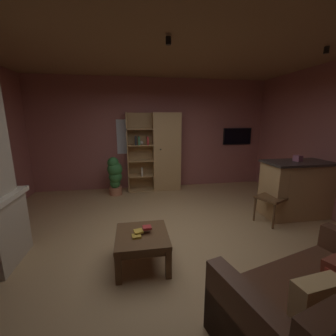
{
  "coord_description": "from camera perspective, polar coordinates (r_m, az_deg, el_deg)",
  "views": [
    {
      "loc": [
        -0.56,
        -2.96,
        1.82
      ],
      "look_at": [
        0.0,
        0.4,
        1.05
      ],
      "focal_mm": 23.18,
      "sensor_mm": 36.0,
      "label": 1
    }
  ],
  "objects": [
    {
      "name": "floor",
      "position": [
        3.52,
        1.12,
        -18.55
      ],
      "size": [
        6.09,
        5.55,
        0.02
      ],
      "primitive_type": "cube",
      "color": "tan",
      "rests_on": "ground"
    },
    {
      "name": "track_light_spot_2",
      "position": [
        4.13,
        36.22,
        23.74
      ],
      "size": [
        0.07,
        0.07,
        0.09
      ],
      "primitive_type": "cylinder",
      "color": "black"
    },
    {
      "name": "coffee_table",
      "position": [
        2.89,
        -6.81,
        -18.27
      ],
      "size": [
        0.65,
        0.69,
        0.42
      ],
      "color": "brown",
      "rests_on": "ground"
    },
    {
      "name": "ceiling",
      "position": [
        3.18,
        1.38,
        31.62
      ],
      "size": [
        6.09,
        5.55,
        0.02
      ],
      "primitive_type": "cube",
      "color": "#8E6B47"
    },
    {
      "name": "tissue_box",
      "position": [
        4.67,
        30.97,
        2.21
      ],
      "size": [
        0.14,
        0.14,
        0.11
      ],
      "primitive_type": "cube",
      "rotation": [
        0.0,
        0.0,
        0.23
      ],
      "color": "#995972",
      "rests_on": "kitchen_bar_counter"
    },
    {
      "name": "dining_chair",
      "position": [
        4.32,
        26.07,
        -5.97
      ],
      "size": [
        0.56,
        0.56,
        0.92
      ],
      "color": "brown",
      "rests_on": "ground"
    },
    {
      "name": "window_pane_back",
      "position": [
        5.75,
        -10.24,
        8.09
      ],
      "size": [
        0.62,
        0.01,
        0.88
      ],
      "primitive_type": "cube",
      "color": "white"
    },
    {
      "name": "wall_back",
      "position": [
        5.81,
        -3.92,
        8.76
      ],
      "size": [
        6.21,
        0.06,
        2.84
      ],
      "primitive_type": "cube",
      "color": "#9E5B56",
      "rests_on": "ground"
    },
    {
      "name": "wall_mounted_tv",
      "position": [
        6.42,
        17.73,
        7.96
      ],
      "size": [
        0.8,
        0.06,
        0.45
      ],
      "color": "black"
    },
    {
      "name": "potted_floor_plant",
      "position": [
        5.39,
        -13.79,
        -1.75
      ],
      "size": [
        0.36,
        0.36,
        0.94
      ],
      "color": "#B77051",
      "rests_on": "ground"
    },
    {
      "name": "table_book_0",
      "position": [
        2.78,
        -8.28,
        -17.33
      ],
      "size": [
        0.12,
        0.11,
        0.03
      ],
      "primitive_type": "cube",
      "rotation": [
        0.0,
        0.0,
        0.13
      ],
      "color": "gold",
      "rests_on": "coffee_table"
    },
    {
      "name": "table_book_1",
      "position": [
        2.83,
        -7.8,
        -16.16
      ],
      "size": [
        0.13,
        0.12,
        0.02
      ],
      "primitive_type": "cube",
      "rotation": [
        0.0,
        0.0,
        0.23
      ],
      "color": "gold",
      "rests_on": "coffee_table"
    },
    {
      "name": "kitchen_bar_counter",
      "position": [
        4.86,
        31.69,
        -4.59
      ],
      "size": [
        1.49,
        0.65,
        1.06
      ],
      "color": "tan",
      "rests_on": "ground"
    },
    {
      "name": "track_light_spot_1",
      "position": [
        3.12,
        0.1,
        30.46
      ],
      "size": [
        0.07,
        0.07,
        0.09
      ],
      "primitive_type": "cylinder",
      "color": "black"
    },
    {
      "name": "bookshelf_cabinet",
      "position": [
        5.61,
        -1.36,
        4.15
      ],
      "size": [
        1.35,
        0.41,
        1.98
      ],
      "color": "tan",
      "rests_on": "ground"
    },
    {
      "name": "table_book_2",
      "position": [
        2.85,
        -5.54,
        -15.32
      ],
      "size": [
        0.12,
        0.11,
        0.03
      ],
      "primitive_type": "cube",
      "rotation": [
        0.0,
        0.0,
        0.08
      ],
      "color": "#B22D2D",
      "rests_on": "coffee_table"
    },
    {
      "name": "leather_couch",
      "position": [
        2.48,
        35.95,
        -27.56
      ],
      "size": [
        1.83,
        1.29,
        0.84
      ],
      "color": "#4C2D1E",
      "rests_on": "ground"
    }
  ]
}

